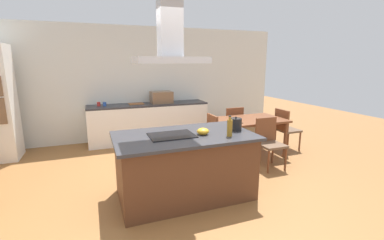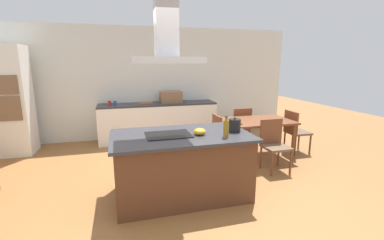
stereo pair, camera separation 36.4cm
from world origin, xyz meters
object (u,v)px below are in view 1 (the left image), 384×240
object	(u,v)px
range_hood	(170,43)
cooktop	(172,135)
dining_table	(249,123)
chair_facing_island	(269,139)
tea_kettle	(236,124)
countertop_microwave	(161,97)
mixing_bowl	(203,131)
chair_facing_back_wall	(232,124)
cutting_board	(136,104)
coffee_mug_red	(99,104)
olive_oil_bottle	(230,128)
chair_at_left_end	(207,135)
chair_at_right_end	(285,127)
coffee_mug_blue	(105,104)

from	to	relation	value
range_hood	cooktop	bearing A→B (deg)	180.00
dining_table	chair_facing_island	xyz separation A→B (m)	(-0.00, -0.67, -0.16)
tea_kettle	countertop_microwave	world-z (taller)	countertop_microwave
mixing_bowl	countertop_microwave	bearing A→B (deg)	86.45
tea_kettle	mixing_bowl	world-z (taller)	tea_kettle
range_hood	mixing_bowl	bearing A→B (deg)	-12.64
mixing_bowl	dining_table	world-z (taller)	mixing_bowl
tea_kettle	chair_facing_back_wall	size ratio (longest dim) A/B	0.25
chair_facing_island	chair_facing_back_wall	bearing A→B (deg)	90.00
cutting_board	chair_facing_island	xyz separation A→B (m)	(1.95, -2.45, -0.40)
coffee_mug_red	mixing_bowl	bearing A→B (deg)	-67.72
mixing_bowl	coffee_mug_red	size ratio (longest dim) A/B	1.84
olive_oil_bottle	cutting_board	bearing A→B (deg)	102.44
cooktop	countertop_microwave	bearing A→B (deg)	78.23
dining_table	chair_facing_back_wall	xyz separation A→B (m)	(-0.00, 0.67, -0.16)
coffee_mug_red	dining_table	distance (m)	3.33
chair_at_left_end	chair_at_right_end	xyz separation A→B (m)	(1.83, 0.00, 0.00)
mixing_bowl	chair_at_left_end	world-z (taller)	mixing_bowl
chair_at_right_end	range_hood	distance (m)	3.47
chair_facing_back_wall	countertop_microwave	bearing A→B (deg)	141.65
cutting_board	chair_facing_island	world-z (taller)	cutting_board
cutting_board	chair_at_right_end	bearing A→B (deg)	-31.92
olive_oil_bottle	coffee_mug_blue	distance (m)	3.50
chair_at_left_end	range_hood	world-z (taller)	range_hood
cutting_board	chair_at_right_end	size ratio (longest dim) A/B	0.38
chair_at_left_end	chair_facing_island	size ratio (longest dim) A/B	1.00
coffee_mug_red	tea_kettle	bearing A→B (deg)	-59.44
olive_oil_bottle	range_hood	distance (m)	1.33
chair_at_right_end	chair_facing_island	size ratio (longest dim) A/B	1.00
tea_kettle	dining_table	bearing A→B (deg)	50.10
chair_at_left_end	range_hood	size ratio (longest dim) A/B	0.99
coffee_mug_blue	chair_at_right_end	xyz separation A→B (m)	(3.57, -1.75, -0.44)
cooktop	dining_table	size ratio (longest dim) A/B	0.43
cooktop	chair_at_left_end	world-z (taller)	cooktop
dining_table	chair_facing_island	distance (m)	0.68
countertop_microwave	chair_facing_back_wall	distance (m)	1.80
countertop_microwave	chair_at_left_end	xyz separation A→B (m)	(0.44, -1.73, -0.53)
chair_at_left_end	chair_facing_island	xyz separation A→B (m)	(0.92, -0.67, 0.00)
cooktop	countertop_microwave	xyz separation A→B (m)	(0.60, 2.88, 0.13)
chair_facing_island	cutting_board	bearing A→B (deg)	128.49
coffee_mug_red	cutting_board	xyz separation A→B (m)	(0.83, -0.02, -0.04)
countertop_microwave	chair_facing_island	xyz separation A→B (m)	(1.35, -2.40, -0.53)
mixing_bowl	coffee_mug_blue	xyz separation A→B (m)	(-1.12, 2.99, -0.00)
tea_kettle	dining_table	size ratio (longest dim) A/B	0.16
range_hood	dining_table	bearing A→B (deg)	30.44
tea_kettle	chair_facing_back_wall	distance (m)	2.18
dining_table	range_hood	xyz separation A→B (m)	(-1.95, -1.15, 1.43)
chair_facing_island	range_hood	world-z (taller)	range_hood
chair_facing_island	coffee_mug_red	bearing A→B (deg)	138.40
cutting_board	chair_at_left_end	distance (m)	2.10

